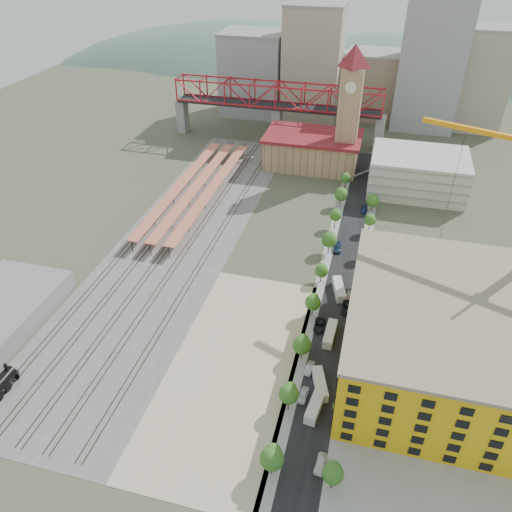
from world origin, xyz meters
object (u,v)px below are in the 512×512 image
(construction_building, at_px, (451,338))
(car_0, at_px, (303,395))
(site_trailer_b, at_px, (320,384))
(clock_tower, at_px, (350,99))
(site_trailer_d, at_px, (339,289))
(site_trailer_c, at_px, (330,334))
(site_trailer_a, at_px, (316,405))

(construction_building, height_order, car_0, construction_building)
(construction_building, height_order, site_trailer_b, construction_building)
(clock_tower, height_order, site_trailer_d, clock_tower)
(site_trailer_c, bearing_deg, clock_tower, 97.06)
(site_trailer_b, height_order, car_0, site_trailer_b)
(construction_building, xyz_separation_m, site_trailer_a, (-26.00, -18.57, -8.17))
(clock_tower, relative_size, site_trailer_c, 5.92)
(clock_tower, xyz_separation_m, construction_building, (34.00, -99.99, -19.29))
(site_trailer_d, xyz_separation_m, car_0, (-3.00, -37.61, -0.49))
(car_0, bearing_deg, site_trailer_a, -31.67)
(clock_tower, relative_size, construction_building, 1.03)
(construction_building, xyz_separation_m, site_trailer_c, (-26.00, 3.37, -8.21))
(construction_building, height_order, site_trailer_d, construction_building)
(clock_tower, height_order, site_trailer_b, clock_tower)
(clock_tower, relative_size, site_trailer_d, 5.69)
(site_trailer_c, distance_m, site_trailer_d, 17.93)
(site_trailer_b, bearing_deg, construction_building, 7.55)
(site_trailer_c, bearing_deg, site_trailer_a, -87.67)
(site_trailer_b, height_order, site_trailer_d, site_trailer_d)
(construction_building, distance_m, site_trailer_d, 34.58)
(site_trailer_a, distance_m, car_0, 3.79)
(construction_building, bearing_deg, site_trailer_d, 140.68)
(construction_building, height_order, site_trailer_c, construction_building)
(clock_tower, distance_m, site_trailer_d, 83.73)
(site_trailer_a, relative_size, site_trailer_d, 0.99)
(site_trailer_a, distance_m, site_trailer_b, 5.89)
(site_trailer_b, xyz_separation_m, site_trailer_d, (0.00, 33.98, 0.08))
(clock_tower, bearing_deg, site_trailer_c, -85.27)
(site_trailer_a, height_order, car_0, site_trailer_a)
(site_trailer_a, bearing_deg, site_trailer_b, 97.81)
(clock_tower, distance_m, site_trailer_b, 116.27)
(site_trailer_a, xyz_separation_m, car_0, (-3.00, 2.26, -0.48))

